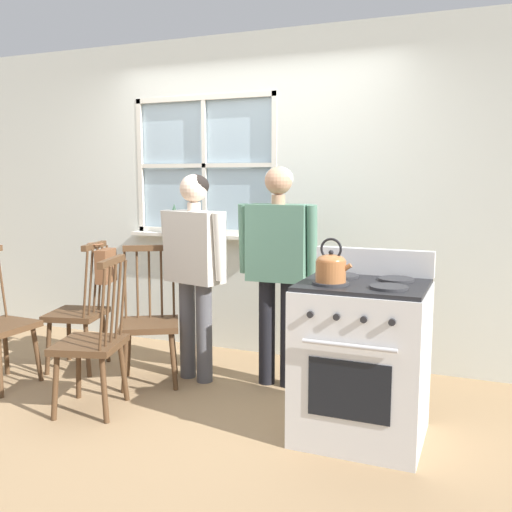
# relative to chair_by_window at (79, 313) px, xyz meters

# --- Properties ---
(ground_plane) EXTENTS (16.00, 16.00, 0.00)m
(ground_plane) POSITION_rel_chair_by_window_xyz_m (1.09, -0.44, -0.45)
(ground_plane) COLOR #937551
(wall_back) EXTENTS (6.40, 0.16, 2.70)m
(wall_back) POSITION_rel_chair_by_window_xyz_m (1.12, 0.96, 0.88)
(wall_back) COLOR silver
(wall_back) RESTS_ON ground_plane
(chair_by_window) EXTENTS (0.49, 0.50, 1.01)m
(chair_by_window) POSITION_rel_chair_by_window_xyz_m (0.00, 0.00, 0.00)
(chair_by_window) COLOR #4C331E
(chair_by_window) RESTS_ON ground_plane
(chair_near_wall) EXTENTS (0.56, 0.56, 1.01)m
(chair_near_wall) POSITION_rel_chair_by_window_xyz_m (0.68, -0.05, 0.00)
(chair_near_wall) COLOR #4C331E
(chair_near_wall) RESTS_ON ground_plane
(chair_near_stove) EXTENTS (0.50, 0.51, 1.01)m
(chair_near_stove) POSITION_rel_chair_by_window_xyz_m (0.63, -0.64, 0.00)
(chair_near_stove) COLOR #4C331E
(chair_near_stove) RESTS_ON ground_plane
(person_elderly_left) EXTENTS (0.60, 0.31, 1.54)m
(person_elderly_left) POSITION_rel_chair_by_window_xyz_m (0.97, 0.13, 0.49)
(person_elderly_left) COLOR #4C4C51
(person_elderly_left) RESTS_ON ground_plane
(person_teen_center) EXTENTS (0.59, 0.23, 1.59)m
(person_teen_center) POSITION_rel_chair_by_window_xyz_m (1.58, 0.26, 0.51)
(person_teen_center) COLOR black
(person_teen_center) RESTS_ON ground_plane
(stove) EXTENTS (0.72, 0.68, 1.08)m
(stove) POSITION_rel_chair_by_window_xyz_m (2.33, -0.35, 0.02)
(stove) COLOR silver
(stove) RESTS_ON ground_plane
(kettle) EXTENTS (0.21, 0.17, 0.25)m
(kettle) POSITION_rel_chair_by_window_xyz_m (2.17, -0.48, 0.57)
(kettle) COLOR #A86638
(kettle) RESTS_ON stove
(potted_plant) EXTENTS (0.13, 0.13, 0.27)m
(potted_plant) POSITION_rel_chair_by_window_xyz_m (0.37, 0.87, 0.66)
(potted_plant) COLOR beige
(potted_plant) RESTS_ON wall_back
(handbag) EXTENTS (0.22, 0.24, 0.31)m
(handbag) POSITION_rel_chair_by_window_xyz_m (0.23, 0.06, 0.39)
(handbag) COLOR brown
(handbag) RESTS_ON chair_by_window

